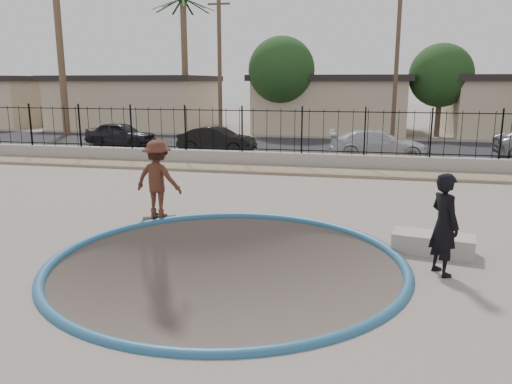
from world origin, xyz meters
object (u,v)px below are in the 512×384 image
at_px(skateboard, 160,217).
at_px(car_c, 378,144).
at_px(skater, 158,183).
at_px(concrete_ledge, 433,243).
at_px(car_b, 217,140).
at_px(videographer, 444,224).
at_px(car_a, 121,134).

bearing_deg(skateboard, car_c, 40.73).
distance_m(skater, concrete_ledge, 6.67).
relative_size(skater, skateboard, 2.25).
bearing_deg(concrete_ledge, car_b, 123.17).
bearing_deg(videographer, skater, 42.52).
bearing_deg(skater, skateboard, -81.25).
distance_m(skater, skateboard, 0.92).
bearing_deg(car_a, car_c, -94.18).
height_order(concrete_ledge, car_b, car_b).
distance_m(videographer, car_b, 16.76).
xyz_separation_m(skater, car_c, (5.64, 11.80, -0.30)).
bearing_deg(car_a, videographer, -134.83).
relative_size(concrete_ledge, car_a, 0.42).
relative_size(car_b, car_c, 0.86).
relative_size(skateboard, car_c, 0.20).
relative_size(videographer, concrete_ledge, 1.18).
bearing_deg(skater, car_b, -71.40).
xyz_separation_m(videographer, car_b, (-8.62, 14.37, -0.28)).
bearing_deg(car_b, concrete_ledge, -142.75).
height_order(skater, skateboard, skater).
distance_m(skater, car_b, 12.23).
height_order(skater, car_c, skater).
bearing_deg(skateboard, skater, -113.74).
height_order(skateboard, concrete_ledge, concrete_ledge).
distance_m(car_a, car_b, 6.01).
relative_size(skateboard, videographer, 0.46).
height_order(car_a, car_b, car_a).
bearing_deg(car_b, videographer, -144.96).
xyz_separation_m(skater, concrete_ledge, (6.53, -1.14, -0.78)).
bearing_deg(car_b, skater, -166.07).
height_order(car_b, car_c, car_c).
height_order(skater, concrete_ledge, skater).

